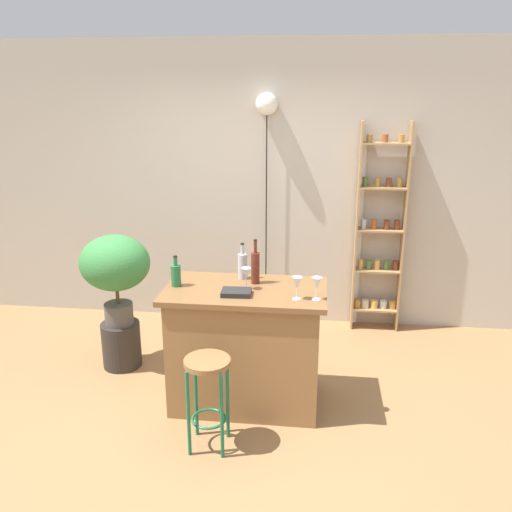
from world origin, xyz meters
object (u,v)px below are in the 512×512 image
spice_shelf (379,234)px  potted_plant (115,266)px  bottle_wine_red (176,275)px  cookbook (236,292)px  wine_glass_right (246,274)px  bar_stool (208,383)px  wine_glass_left (297,283)px  bottle_vinegar (243,265)px  pendant_globe_light (267,108)px  wine_glass_center (317,284)px  plant_stool (122,344)px  bottle_olive_oil (255,267)px

spice_shelf → potted_plant: size_ratio=2.62×
bottle_wine_red → cookbook: 0.49m
potted_plant → wine_glass_right: 1.25m
bar_stool → spice_shelf: 2.49m
wine_glass_left → cookbook: size_ratio=0.78×
bar_stool → spice_shelf: size_ratio=0.32×
bottle_vinegar → pendant_globe_light: 1.74m
wine_glass_right → pendant_globe_light: (-0.01, 1.55, 1.11)m
potted_plant → bottle_wine_red: potted_plant is taller
potted_plant → bottle_vinegar: bearing=-11.1°
pendant_globe_light → wine_glass_center: bearing=-72.9°
plant_stool → wine_glass_center: 1.97m
spice_shelf → bottle_olive_oil: 1.73m
bottle_wine_red → bottle_olive_oil: bottle_olive_oil is taller
potted_plant → cookbook: (1.11, -0.56, 0.03)m
bar_stool → wine_glass_left: size_ratio=4.00×
wine_glass_center → wine_glass_right: same height
potted_plant → pendant_globe_light: (1.15, 1.11, 1.25)m
bottle_vinegar → cookbook: bottle_vinegar is taller
plant_stool → bottle_olive_oil: bearing=-14.2°
pendant_globe_light → bottle_wine_red: bearing=-108.4°
wine_glass_left → bar_stool: bearing=-143.0°
cookbook → potted_plant: bearing=150.3°
bar_stool → cookbook: (0.13, 0.45, 0.47)m
wine_glass_right → cookbook: size_ratio=0.78×
wine_glass_left → bottle_wine_red: bearing=169.9°
bottle_olive_oil → wine_glass_left: bottle_olive_oil is taller
bar_stool → pendant_globe_light: bearing=85.4°
spice_shelf → pendant_globe_light: pendant_globe_light is taller
spice_shelf → wine_glass_left: 1.81m
bottle_vinegar → wine_glass_right: 0.23m
bottle_vinegar → wine_glass_left: bottle_vinegar is taller
bottle_wine_red → spice_shelf: bearing=42.7°
cookbook → bottle_wine_red: bearing=162.1°
plant_stool → cookbook: (1.11, -0.56, 0.75)m
bottle_vinegar → wine_glass_center: bottle_vinegar is taller
potted_plant → wine_glass_left: 1.66m
bar_stool → potted_plant: size_ratio=0.83×
bar_stool → plant_stool: size_ratio=1.64×
bar_stool → bottle_olive_oil: size_ratio=1.91×
potted_plant → pendant_globe_light: pendant_globe_light is taller
wine_glass_left → wine_glass_right: (-0.37, 0.15, 0.00)m
plant_stool → bottle_wine_red: bearing=-34.1°
bottle_wine_red → bottle_vinegar: 0.51m
spice_shelf → potted_plant: spice_shelf is taller
bottle_wine_red → wine_glass_center: bearing=-8.5°
potted_plant → bottle_wine_red: size_ratio=3.34×
plant_stool → bottle_wine_red: bottle_wine_red is taller
bottle_olive_oil → bottle_vinegar: (-0.11, 0.09, -0.02)m
spice_shelf → bottle_olive_oil: spice_shelf is taller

